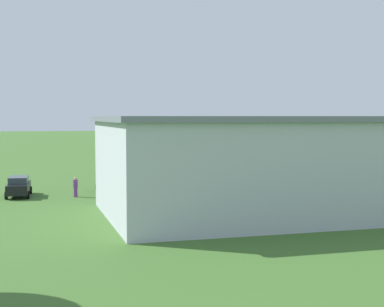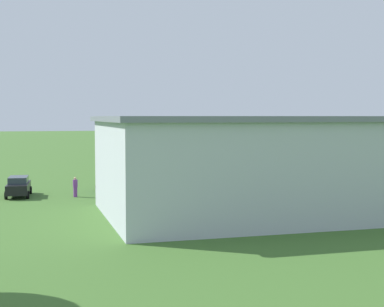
# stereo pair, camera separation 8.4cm
# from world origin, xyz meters

# --- Properties ---
(ground_plane) EXTENTS (400.00, 400.00, 0.00)m
(ground_plane) POSITION_xyz_m (0.00, 0.00, 0.00)
(ground_plane) COLOR #3D6628
(hangar) EXTENTS (32.34, 15.42, 6.66)m
(hangar) POSITION_xyz_m (1.17, 32.92, 3.34)
(hangar) COLOR #B7BCC6
(hangar) RESTS_ON ground_plane
(biplane) EXTENTS (7.98, 6.98, 3.57)m
(biplane) POSITION_xyz_m (8.72, 4.48, 3.68)
(biplane) COLOR silver
(car_blue) EXTENTS (2.27, 4.74, 1.71)m
(car_blue) POSITION_xyz_m (15.20, 19.48, 0.88)
(car_blue) COLOR #23389E
(car_blue) RESTS_ON ground_plane
(car_black) EXTENTS (2.06, 4.58, 1.66)m
(car_black) POSITION_xyz_m (22.86, 20.32, 0.86)
(car_black) COLOR black
(car_black) RESTS_ON ground_plane
(person_crossing_taxiway) EXTENTS (0.44, 0.44, 1.61)m
(person_crossing_taxiway) POSITION_xyz_m (-1.66, 15.78, 0.80)
(person_crossing_taxiway) COLOR #72338C
(person_crossing_taxiway) RESTS_ON ground_plane
(person_watching_takeoff) EXTENTS (0.53, 0.53, 1.74)m
(person_watching_takeoff) POSITION_xyz_m (7.25, 15.75, 0.87)
(person_watching_takeoff) COLOR #B23333
(person_watching_takeoff) RESTS_ON ground_plane
(person_walking_on_apron) EXTENTS (0.53, 0.53, 1.65)m
(person_walking_on_apron) POSITION_xyz_m (18.30, 21.82, 0.82)
(person_walking_on_apron) COLOR #72338C
(person_walking_on_apron) RESTS_ON ground_plane
(windsock) EXTENTS (1.44, 1.32, 6.21)m
(windsock) POSITION_xyz_m (-21.66, 2.23, 5.46)
(windsock) COLOR silver
(windsock) RESTS_ON ground_plane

